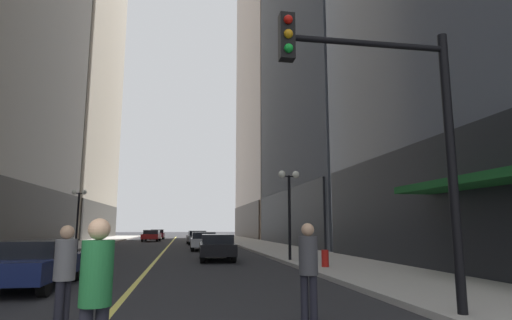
{
  "coord_description": "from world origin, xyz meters",
  "views": [
    {
      "loc": [
        1.42,
        -3.07,
        1.71
      ],
      "look_at": [
        6.67,
        27.86,
        6.77
      ],
      "focal_mm": 29.06,
      "sensor_mm": 36.0,
      "label": 1
    }
  ],
  "objects_px": {
    "car_silver": "(203,240)",
    "pedestrian_in_green_parka": "(96,288)",
    "fire_hydrant_right": "(325,260)",
    "pedestrian_with_orange_bag": "(308,265)",
    "pedestrian_in_grey_suit": "(65,270)",
    "street_lamp_left_far": "(78,205)",
    "car_navy": "(34,262)",
    "car_black": "(217,246)",
    "car_grey": "(197,237)",
    "car_maroon": "(157,234)",
    "street_lamp_right_mid": "(289,195)",
    "car_red": "(152,235)",
    "traffic_light_near_right": "(398,118)"
  },
  "relations": [
    {
      "from": "traffic_light_near_right",
      "to": "street_lamp_right_mid",
      "type": "bearing_deg",
      "value": 85.23
    },
    {
      "from": "car_grey",
      "to": "fire_hydrant_right",
      "type": "distance_m",
      "value": 25.19
    },
    {
      "from": "car_red",
      "to": "pedestrian_in_green_parka",
      "type": "xyz_separation_m",
      "value": [
        2.93,
        -45.93,
        0.34
      ]
    },
    {
      "from": "pedestrian_in_green_parka",
      "to": "pedestrian_in_grey_suit",
      "type": "bearing_deg",
      "value": 111.12
    },
    {
      "from": "car_navy",
      "to": "pedestrian_with_orange_bag",
      "type": "height_order",
      "value": "pedestrian_with_orange_bag"
    },
    {
      "from": "pedestrian_in_grey_suit",
      "to": "fire_hydrant_right",
      "type": "height_order",
      "value": "pedestrian_in_grey_suit"
    },
    {
      "from": "street_lamp_right_mid",
      "to": "car_black",
      "type": "bearing_deg",
      "value": 149.51
    },
    {
      "from": "car_silver",
      "to": "pedestrian_in_green_parka",
      "type": "xyz_separation_m",
      "value": [
        -2.26,
        -26.15,
        0.34
      ]
    },
    {
      "from": "street_lamp_left_far",
      "to": "fire_hydrant_right",
      "type": "height_order",
      "value": "street_lamp_left_far"
    },
    {
      "from": "car_red",
      "to": "traffic_light_near_right",
      "type": "xyz_separation_m",
      "value": [
        7.78,
        -43.7,
        3.02
      ]
    },
    {
      "from": "car_silver",
      "to": "pedestrian_in_green_parka",
      "type": "relative_size",
      "value": 2.54
    },
    {
      "from": "car_silver",
      "to": "car_grey",
      "type": "height_order",
      "value": "same"
    },
    {
      "from": "car_grey",
      "to": "pedestrian_in_green_parka",
      "type": "height_order",
      "value": "pedestrian_in_green_parka"
    },
    {
      "from": "pedestrian_in_grey_suit",
      "to": "pedestrian_with_orange_bag",
      "type": "xyz_separation_m",
      "value": [
        4.12,
        -0.1,
        0.03
      ]
    },
    {
      "from": "car_silver",
      "to": "street_lamp_right_mid",
      "type": "relative_size",
      "value": 1.03
    },
    {
      "from": "car_grey",
      "to": "car_maroon",
      "type": "xyz_separation_m",
      "value": [
        -4.91,
        18.88,
        0.0
      ]
    },
    {
      "from": "car_black",
      "to": "car_silver",
      "type": "xyz_separation_m",
      "value": [
        -0.3,
        9.35,
        0.0
      ]
    },
    {
      "from": "car_silver",
      "to": "pedestrian_in_grey_suit",
      "type": "distance_m",
      "value": 23.77
    },
    {
      "from": "car_black",
      "to": "car_grey",
      "type": "distance_m",
      "value": 19.21
    },
    {
      "from": "pedestrian_in_green_parka",
      "to": "street_lamp_left_far",
      "type": "height_order",
      "value": "street_lamp_left_far"
    },
    {
      "from": "car_black",
      "to": "fire_hydrant_right",
      "type": "relative_size",
      "value": 5.4
    },
    {
      "from": "traffic_light_near_right",
      "to": "pedestrian_in_green_parka",
      "type": "bearing_deg",
      "value": -155.22
    },
    {
      "from": "pedestrian_in_grey_suit",
      "to": "street_lamp_left_far",
      "type": "relative_size",
      "value": 0.39
    },
    {
      "from": "car_maroon",
      "to": "car_red",
      "type": "bearing_deg",
      "value": -90.52
    },
    {
      "from": "car_navy",
      "to": "street_lamp_left_far",
      "type": "height_order",
      "value": "street_lamp_left_far"
    },
    {
      "from": "car_red",
      "to": "traffic_light_near_right",
      "type": "bearing_deg",
      "value": -79.91
    },
    {
      "from": "car_maroon",
      "to": "pedestrian_in_grey_suit",
      "type": "distance_m",
      "value": 52.3
    },
    {
      "from": "car_red",
      "to": "traffic_light_near_right",
      "type": "relative_size",
      "value": 0.76
    },
    {
      "from": "fire_hydrant_right",
      "to": "pedestrian_with_orange_bag",
      "type": "bearing_deg",
      "value": -110.74
    },
    {
      "from": "car_navy",
      "to": "car_black",
      "type": "height_order",
      "value": "same"
    },
    {
      "from": "pedestrian_with_orange_bag",
      "to": "street_lamp_right_mid",
      "type": "height_order",
      "value": "street_lamp_right_mid"
    },
    {
      "from": "fire_hydrant_right",
      "to": "car_maroon",
      "type": "bearing_deg",
      "value": 101.95
    },
    {
      "from": "car_grey",
      "to": "car_maroon",
      "type": "relative_size",
      "value": 1.02
    },
    {
      "from": "car_silver",
      "to": "fire_hydrant_right",
      "type": "bearing_deg",
      "value": -74.54
    },
    {
      "from": "street_lamp_right_mid",
      "to": "pedestrian_in_green_parka",
      "type": "bearing_deg",
      "value": -111.69
    },
    {
      "from": "car_grey",
      "to": "street_lamp_right_mid",
      "type": "relative_size",
      "value": 0.97
    },
    {
      "from": "car_navy",
      "to": "car_black",
      "type": "relative_size",
      "value": 1.05
    },
    {
      "from": "street_lamp_right_mid",
      "to": "car_maroon",
      "type": "bearing_deg",
      "value": 102.32
    },
    {
      "from": "car_maroon",
      "to": "pedestrian_with_orange_bag",
      "type": "height_order",
      "value": "pedestrian_with_orange_bag"
    },
    {
      "from": "car_black",
      "to": "fire_hydrant_right",
      "type": "height_order",
      "value": "car_black"
    },
    {
      "from": "pedestrian_in_grey_suit",
      "to": "car_red",
      "type": "bearing_deg",
      "value": 92.54
    },
    {
      "from": "car_navy",
      "to": "car_maroon",
      "type": "bearing_deg",
      "value": 89.48
    },
    {
      "from": "car_grey",
      "to": "car_maroon",
      "type": "bearing_deg",
      "value": 104.59
    },
    {
      "from": "car_black",
      "to": "car_grey",
      "type": "height_order",
      "value": "same"
    },
    {
      "from": "car_black",
      "to": "pedestrian_with_orange_bag",
      "type": "distance_m",
      "value": 14.3
    },
    {
      "from": "car_red",
      "to": "traffic_light_near_right",
      "type": "distance_m",
      "value": 44.48
    },
    {
      "from": "car_silver",
      "to": "traffic_light_near_right",
      "type": "height_order",
      "value": "traffic_light_near_right"
    },
    {
      "from": "street_lamp_left_far",
      "to": "pedestrian_in_grey_suit",
      "type": "bearing_deg",
      "value": -76.8
    },
    {
      "from": "pedestrian_with_orange_bag",
      "to": "fire_hydrant_right",
      "type": "distance_m",
      "value": 9.3
    },
    {
      "from": "car_silver",
      "to": "car_black",
      "type": "bearing_deg",
      "value": -88.19
    }
  ]
}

